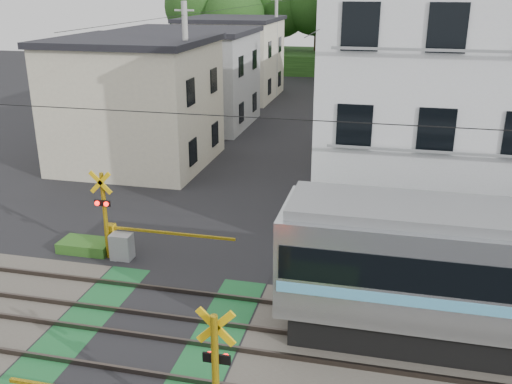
# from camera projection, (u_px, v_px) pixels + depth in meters

# --- Properties ---
(ground) EXTENTS (120.00, 120.00, 0.00)m
(ground) POSITION_uv_depth(u_px,v_px,m) (149.00, 327.00, 15.29)
(ground) COLOR black
(track_bed) EXTENTS (120.00, 120.00, 0.14)m
(track_bed) POSITION_uv_depth(u_px,v_px,m) (149.00, 326.00, 15.28)
(track_bed) COLOR #47423A
(track_bed) RESTS_ON ground
(crossing_signal_far) EXTENTS (4.74, 0.65, 3.09)m
(crossing_signal_far) POSITION_uv_depth(u_px,v_px,m) (120.00, 239.00, 18.95)
(crossing_signal_far) COLOR yellow
(crossing_signal_far) RESTS_ON ground
(apartment_block) EXTENTS (10.20, 8.36, 9.30)m
(apartment_block) POSITION_uv_depth(u_px,v_px,m) (466.00, 103.00, 20.56)
(apartment_block) COLOR white
(apartment_block) RESTS_ON ground
(houses_row) EXTENTS (22.07, 31.35, 6.80)m
(houses_row) POSITION_uv_depth(u_px,v_px,m) (306.00, 72.00, 37.85)
(houses_row) COLOR beige
(houses_row) RESTS_ON ground
(tree_hill) EXTENTS (40.00, 13.29, 11.76)m
(tree_hill) POSITION_uv_depth(u_px,v_px,m) (338.00, 16.00, 57.31)
(tree_hill) COLOR #234B19
(tree_hill) RESTS_ON ground
(catenary) EXTENTS (60.00, 5.04, 7.00)m
(catenary) POSITION_uv_depth(u_px,v_px,m) (389.00, 220.00, 12.77)
(catenary) COLOR #2D2D33
(catenary) RESTS_ON ground
(utility_poles) EXTENTS (7.90, 42.00, 8.00)m
(utility_poles) POSITION_uv_depth(u_px,v_px,m) (278.00, 64.00, 35.18)
(utility_poles) COLOR #A5A5A0
(utility_poles) RESTS_ON ground
(pedestrian) EXTENTS (0.64, 0.44, 1.69)m
(pedestrian) POSITION_uv_depth(u_px,v_px,m) (331.00, 98.00, 42.00)
(pedestrian) COLOR black
(pedestrian) RESTS_ON ground
(weed_patches) EXTENTS (10.25, 8.80, 0.40)m
(weed_patches) POSITION_uv_depth(u_px,v_px,m) (211.00, 332.00, 14.77)
(weed_patches) COLOR #2D5E1E
(weed_patches) RESTS_ON ground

